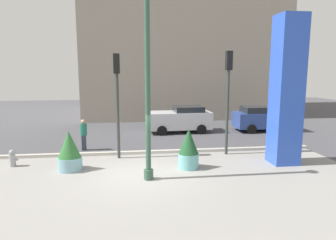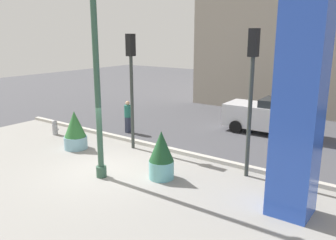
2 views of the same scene
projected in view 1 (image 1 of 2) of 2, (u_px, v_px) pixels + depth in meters
The scene contains 13 objects.
ground_plane at pixel (138, 150), 15.76m from camera, with size 60.00×60.00×0.00m, color #47474C.
plaza_pavement at pixel (142, 196), 9.88m from camera, with size 18.00×10.00×0.02m, color gray.
curb_strip at pixel (138, 153), 14.89m from camera, with size 18.00×0.24×0.16m, color #B7B2A8.
lamp_post at pixel (148, 81), 10.77m from camera, with size 0.44×0.44×7.69m.
art_pillar_blue at pixel (287, 91), 12.94m from camera, with size 1.12×1.12×6.48m, color blue.
potted_plant_curbside at pixel (189, 149), 12.57m from camera, with size 0.87×0.87×1.71m.
potted_plant_near_right at pixel (69, 152), 12.32m from camera, with size 1.00×1.00×1.68m.
fire_hydrant at pixel (12, 158), 12.88m from camera, with size 0.36×0.26×0.75m.
traffic_light_corner at pixel (117, 90), 13.68m from camera, with size 0.28×0.42×4.89m.
traffic_light_far_side at pixel (228, 86), 14.36m from camera, with size 0.28×0.42×5.06m.
car_curb_west at pixel (180, 119), 20.30m from camera, with size 4.35×2.22×1.77m.
car_passing_lane at pixel (264, 119), 20.74m from camera, with size 4.23×2.12×1.72m.
pedestrian_crossing at pixel (84, 133), 15.52m from camera, with size 0.36×0.36×1.63m.
Camera 1 is at (-0.31, -11.39, 4.05)m, focal length 31.79 mm.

